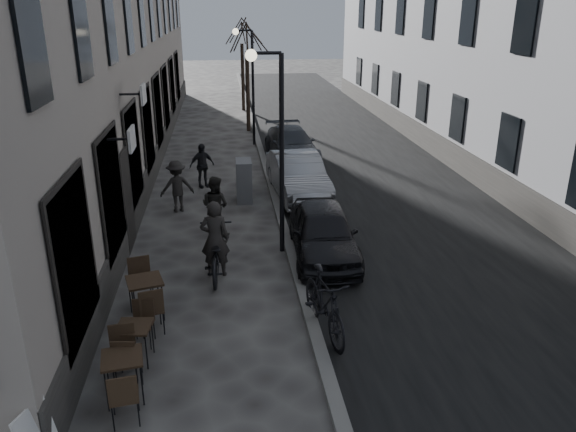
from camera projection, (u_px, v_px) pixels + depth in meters
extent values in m
plane|color=#383533|center=(322.00, 401.00, 9.12)|extent=(120.00, 120.00, 0.00)
cube|color=black|center=(345.00, 153.00, 24.41)|extent=(7.30, 60.00, 0.00)
cube|color=slate|center=(262.00, 154.00, 23.99)|extent=(0.25, 60.00, 0.12)
cylinder|color=black|center=(282.00, 158.00, 13.81)|extent=(0.12, 0.12, 5.00)
cylinder|color=black|center=(266.00, 53.00, 12.89)|extent=(0.70, 0.08, 0.08)
sphere|color=#FFF2CC|center=(251.00, 55.00, 12.87)|extent=(0.28, 0.28, 0.28)
cylinder|color=black|center=(253.00, 89.00, 24.96)|extent=(0.12, 0.12, 5.00)
cylinder|color=black|center=(244.00, 30.00, 24.04)|extent=(0.70, 0.08, 0.08)
sphere|color=#FFF2CC|center=(236.00, 32.00, 24.02)|extent=(0.28, 0.28, 0.28)
cylinder|color=black|center=(248.00, 92.00, 27.93)|extent=(0.20, 0.20, 3.90)
cylinder|color=black|center=(243.00, 77.00, 33.50)|extent=(0.20, 0.20, 3.90)
cube|color=black|center=(122.00, 358.00, 8.94)|extent=(0.74, 0.74, 0.04)
cylinder|color=black|center=(107.00, 392.00, 8.77)|extent=(0.02, 0.02, 0.75)
cylinder|color=black|center=(142.00, 386.00, 8.91)|extent=(0.02, 0.02, 0.75)
cylinder|color=black|center=(107.00, 371.00, 9.26)|extent=(0.02, 0.02, 0.75)
cylinder|color=black|center=(141.00, 366.00, 9.39)|extent=(0.02, 0.02, 0.75)
cube|color=black|center=(134.00, 327.00, 9.91)|extent=(0.66, 0.66, 0.04)
cylinder|color=black|center=(118.00, 353.00, 9.80)|extent=(0.02, 0.02, 0.69)
cylinder|color=black|center=(146.00, 352.00, 9.81)|extent=(0.02, 0.02, 0.69)
cylinder|color=black|center=(125.00, 337.00, 10.27)|extent=(0.02, 0.02, 0.69)
cylinder|color=black|center=(153.00, 337.00, 10.28)|extent=(0.02, 0.02, 0.69)
cube|color=black|center=(144.00, 281.00, 11.32)|extent=(0.85, 0.85, 0.04)
cylinder|color=black|center=(134.00, 309.00, 11.11)|extent=(0.03, 0.03, 0.80)
cylinder|color=black|center=(163.00, 303.00, 11.32)|extent=(0.03, 0.03, 0.80)
cylinder|color=black|center=(130.00, 295.00, 11.62)|extent=(0.03, 0.03, 0.80)
cylinder|color=black|center=(158.00, 290.00, 11.82)|extent=(0.03, 0.03, 0.80)
cube|color=slate|center=(244.00, 181.00, 18.21)|extent=(0.51, 0.91, 1.36)
imported|color=black|center=(216.00, 253.00, 13.20)|extent=(0.85, 2.20, 1.14)
imported|color=#282523|center=(215.00, 239.00, 13.07)|extent=(0.70, 0.47, 1.86)
imported|color=black|center=(215.00, 206.00, 15.46)|extent=(1.03, 0.98, 1.69)
imported|color=black|center=(177.00, 186.00, 17.25)|extent=(1.16, 0.84, 1.61)
imported|color=black|center=(202.00, 166.00, 19.56)|extent=(0.99, 0.73, 1.56)
imported|color=black|center=(323.00, 232.00, 14.15)|extent=(1.77, 4.00, 1.34)
imported|color=gray|center=(298.00, 176.00, 18.64)|extent=(1.83, 4.42, 1.42)
imported|color=#34373D|center=(291.00, 144.00, 23.21)|extent=(2.09, 4.49, 1.27)
imported|color=black|center=(324.00, 304.00, 10.79)|extent=(0.97, 2.24, 1.30)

